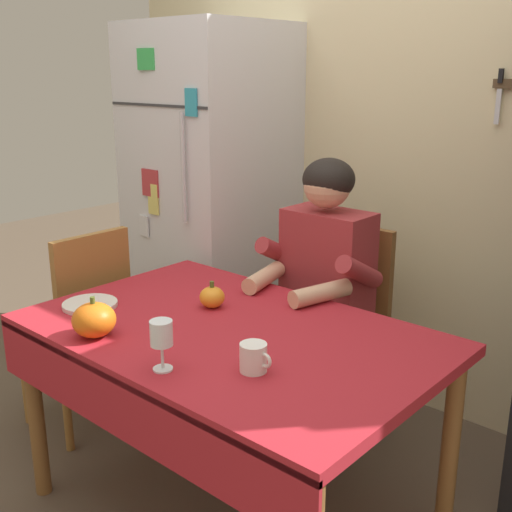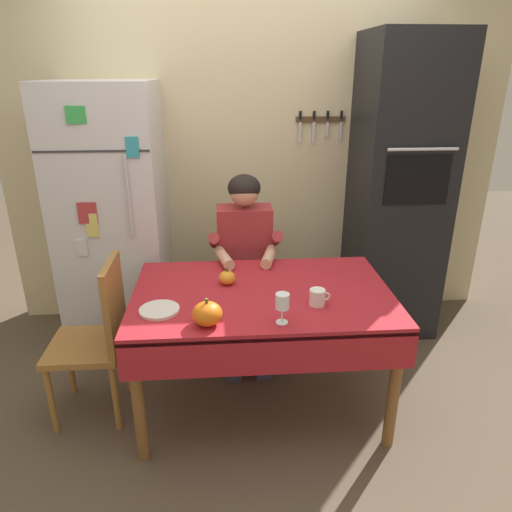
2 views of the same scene
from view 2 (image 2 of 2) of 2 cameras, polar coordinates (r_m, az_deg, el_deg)
name	(u,v)px [view 2 (image 2 of 2)]	position (r m, az deg, el deg)	size (l,w,h in m)	color
ground_plane	(263,413)	(2.88, 0.85, -18.55)	(10.00, 10.00, 0.00)	brown
back_wall_assembly	(255,150)	(3.58, -0.17, 12.81)	(3.70, 0.13, 2.60)	beige
refrigerator	(114,220)	(3.37, -16.94, 4.27)	(0.68, 0.71, 1.80)	silver
wall_oven	(398,191)	(3.51, 16.90, 7.53)	(0.60, 0.64, 2.10)	black
dining_table	(262,307)	(2.57, 0.78, -6.20)	(1.40, 0.90, 0.74)	brown
chair_behind_person	(244,273)	(3.34, -1.47, -2.04)	(0.40, 0.40, 0.93)	brown
seated_person	(245,253)	(3.08, -1.33, 0.38)	(0.47, 0.55, 1.25)	#38384C
chair_left_side	(99,333)	(2.75, -18.59, -8.91)	(0.40, 0.40, 0.93)	#9E6B33
coffee_mug	(318,297)	(2.41, 7.51, -5.00)	(0.11, 0.08, 0.09)	white
wine_glass	(282,303)	(2.20, 3.23, -5.69)	(0.07, 0.07, 0.15)	white
pumpkin_large	(207,314)	(2.22, -5.96, -7.01)	(0.14, 0.14, 0.14)	orange
pumpkin_medium	(227,278)	(2.62, -3.54, -2.65)	(0.09, 0.09, 0.10)	orange
serving_tray	(159,310)	(2.39, -11.69, -6.46)	(0.20, 0.20, 0.02)	silver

